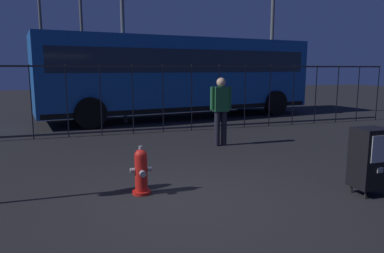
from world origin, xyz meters
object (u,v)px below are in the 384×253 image
street_light_far_left (81,21)px  street_light_far_right (273,10)px  pedestrian (221,108)px  bus_near (180,73)px  newspaper_box_primary (370,158)px  street_light_near_left (41,26)px  fire_hydrant (141,172)px

street_light_far_left → street_light_far_right: bearing=-37.9°
pedestrian → bus_near: bus_near is taller
newspaper_box_primary → street_light_near_left: size_ratio=0.16×
street_light_near_left → fire_hydrant: bearing=-80.5°
fire_hydrant → street_light_far_right: size_ratio=0.10×
bus_near → street_light_far_left: 6.38m
newspaper_box_primary → street_light_near_left: bearing=110.8°
newspaper_box_primary → bus_near: bus_near is taller
pedestrian → newspaper_box_primary: bearing=-78.9°
street_light_near_left → street_light_far_right: 10.55m
pedestrian → street_light_far_left: street_light_far_left is taller
fire_hydrant → street_light_far_right: (6.61, 7.53, 3.78)m
fire_hydrant → street_light_near_left: street_light_near_left is taller
bus_near → street_light_far_left: (-3.42, 4.83, 2.37)m
fire_hydrant → street_light_near_left: 13.93m
pedestrian → bus_near: size_ratio=0.16×
bus_near → street_light_far_right: (3.60, -0.63, 2.42)m
pedestrian → street_light_far_left: 11.02m
newspaper_box_primary → street_light_far_right: bearing=68.7°
pedestrian → bus_near: bearing=84.4°
pedestrian → street_light_near_left: street_light_near_left is taller
fire_hydrant → bus_near: bearing=69.7°
street_light_far_left → street_light_far_right: size_ratio=0.99×
newspaper_box_primary → bus_near: size_ratio=0.09×
bus_near → newspaper_box_primary: bearing=-96.8°
newspaper_box_primary → street_light_far_left: bearing=104.6°
bus_near → street_light_far_left: bearing=116.9°
fire_hydrant → pedestrian: bearing=48.7°
street_light_near_left → street_light_far_right: (8.83, -5.77, 0.31)m
street_light_near_left → bus_near: bearing=-44.5°
street_light_far_left → bus_near: bearing=-54.8°
street_light_far_right → pedestrian: bearing=-131.3°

